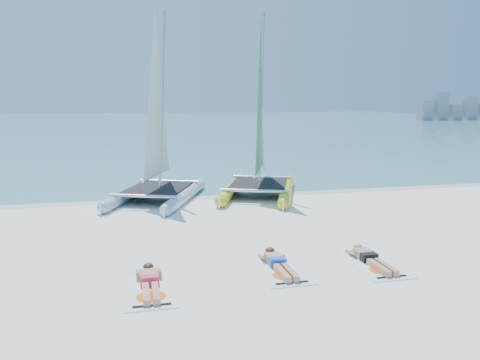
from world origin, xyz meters
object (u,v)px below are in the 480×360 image
object	(u,v)px
sunbather_b	(278,263)
towel_a	(150,290)
sunbather_a	(150,281)
catamaran_yellow	(260,135)
towel_b	(281,270)
catamaran_blue	(157,142)
sunbather_c	(370,258)
towel_c	(374,265)

from	to	relation	value
sunbather_b	towel_a	bearing A→B (deg)	-167.52
sunbather_b	sunbather_a	bearing A→B (deg)	-171.27
towel_a	sunbather_b	distance (m)	2.90
catamaran_yellow	towel_b	bearing A→B (deg)	-81.50
catamaran_blue	sunbather_a	xyz separation A→B (m)	(-0.67, -8.38, -2.05)
sunbather_b	sunbather_c	size ratio (longest dim) A/B	1.00
catamaran_yellow	sunbather_a	xyz separation A→B (m)	(-4.74, -8.82, -2.21)
catamaran_yellow	sunbather_b	size ratio (longest dim) A/B	4.28
catamaran_blue	towel_c	xyz separation A→B (m)	(4.31, -8.30, -2.16)
towel_b	towel_a	bearing A→B (deg)	-171.27
sunbather_a	catamaran_yellow	bearing A→B (deg)	61.71
catamaran_yellow	towel_a	distance (m)	10.44
sunbather_b	catamaran_blue	bearing A→B (deg)	105.19
sunbather_b	catamaran_yellow	bearing A→B (deg)	77.13
catamaran_yellow	sunbather_c	bearing A→B (deg)	-67.33
sunbather_a	sunbather_b	size ratio (longest dim) A/B	1.00
towel_b	sunbather_b	bearing A→B (deg)	90.00
catamaran_blue	sunbather_b	bearing A→B (deg)	-53.16
sunbather_a	sunbather_b	xyz separation A→B (m)	(2.83, 0.43, 0.00)
towel_c	catamaran_yellow	bearing A→B (deg)	91.54
towel_b	sunbather_c	xyz separation A→B (m)	(2.15, 0.02, 0.11)
towel_a	towel_c	size ratio (longest dim) A/B	1.00
sunbather_b	sunbather_c	distance (m)	2.16
sunbather_b	towel_c	distance (m)	2.18
towel_a	towel_c	bearing A→B (deg)	3.06
catamaran_blue	sunbather_a	bearing A→B (deg)	-72.94
catamaran_yellow	sunbather_c	world-z (taller)	catamaran_yellow
catamaran_blue	towel_a	size ratio (longest dim) A/B	3.92
towel_c	sunbather_a	bearing A→B (deg)	-179.15
catamaran_blue	catamaran_yellow	xyz separation A→B (m)	(4.07, 0.44, 0.16)
catamaran_blue	sunbather_c	distance (m)	9.41
towel_b	sunbather_b	size ratio (longest dim) A/B	1.07
catamaran_blue	towel_b	xyz separation A→B (m)	(2.16, -8.13, -2.16)
sunbather_a	catamaran_blue	bearing A→B (deg)	85.41
sunbather_b	towel_c	world-z (taller)	sunbather_b
sunbather_a	towel_b	bearing A→B (deg)	4.89
catamaran_blue	towel_b	size ratio (longest dim) A/B	3.92
towel_a	catamaran_blue	bearing A→B (deg)	85.52
catamaran_yellow	towel_c	xyz separation A→B (m)	(0.24, -8.74, -2.31)
catamaran_blue	towel_a	world-z (taller)	catamaran_blue
towel_b	sunbather_b	world-z (taller)	sunbather_b
towel_a	sunbather_a	size ratio (longest dim) A/B	1.07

